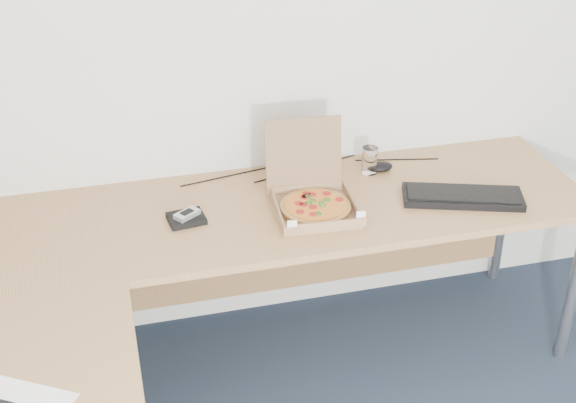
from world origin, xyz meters
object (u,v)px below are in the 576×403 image
object	(u,v)px
desk	(201,292)
drinking_glass	(370,160)
wallet	(186,218)
keyboard	(463,197)
pizza_box	(314,201)

from	to	relation	value
desk	drinking_glass	xyz separation A→B (m)	(0.80, 0.61, 0.09)
drinking_glass	wallet	xyz separation A→B (m)	(-0.78, -0.20, -0.05)
drinking_glass	keyboard	distance (m)	0.41
pizza_box	drinking_glass	distance (m)	0.39
desk	wallet	bearing A→B (deg)	88.10
desk	keyboard	bearing A→B (deg)	15.66
desk	drinking_glass	distance (m)	1.01
pizza_box	wallet	bearing A→B (deg)	179.65
wallet	pizza_box	bearing A→B (deg)	-11.52
drinking_glass	wallet	bearing A→B (deg)	-165.84
drinking_glass	wallet	world-z (taller)	drinking_glass
pizza_box	keyboard	bearing A→B (deg)	-3.01
drinking_glass	wallet	size ratio (longest dim) A/B	0.86
desk	wallet	distance (m)	0.41
pizza_box	wallet	distance (m)	0.48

